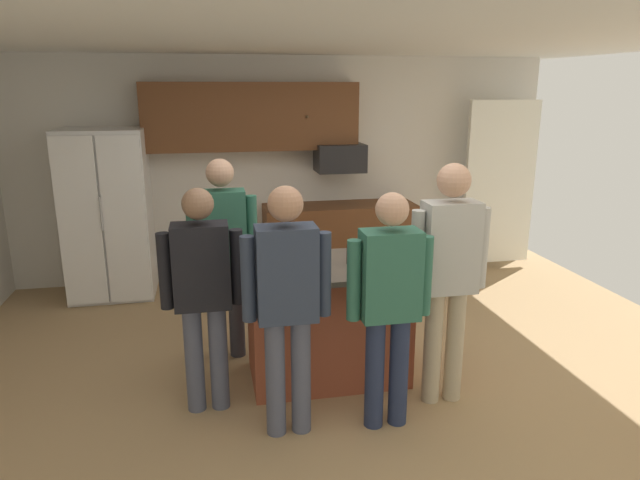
# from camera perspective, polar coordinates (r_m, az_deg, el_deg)

# --- Properties ---
(floor) EXTENTS (7.04, 7.04, 0.00)m
(floor) POSITION_cam_1_polar(r_m,az_deg,el_deg) (4.61, 1.70, -13.99)
(floor) COLOR tan
(floor) RESTS_ON ground
(ceiling) EXTENTS (7.04, 7.04, 0.00)m
(ceiling) POSITION_cam_1_polar(r_m,az_deg,el_deg) (4.04, 2.01, 20.17)
(ceiling) COLOR white
(back_wall) EXTENTS (6.40, 0.10, 2.60)m
(back_wall) POSITION_cam_1_polar(r_m,az_deg,el_deg) (6.85, -3.51, 7.20)
(back_wall) COLOR silver
(back_wall) RESTS_ON ground
(french_door_window_panel) EXTENTS (0.90, 0.06, 2.00)m
(french_door_window_panel) POSITION_cam_1_polar(r_m,az_deg,el_deg) (7.33, 17.66, 5.46)
(french_door_window_panel) COLOR white
(french_door_window_panel) RESTS_ON ground
(cabinet_run_upper) EXTENTS (2.40, 0.38, 0.75)m
(cabinet_run_upper) POSITION_cam_1_polar(r_m,az_deg,el_deg) (6.55, -6.90, 12.25)
(cabinet_run_upper) COLOR brown
(cabinet_run_lower) EXTENTS (1.80, 0.63, 0.90)m
(cabinet_run_lower) POSITION_cam_1_polar(r_m,az_deg,el_deg) (6.82, 1.98, -0.11)
(cabinet_run_lower) COLOR brown
(cabinet_run_lower) RESTS_ON ground
(refrigerator) EXTENTS (0.88, 0.76, 1.83)m
(refrigerator) POSITION_cam_1_polar(r_m,az_deg,el_deg) (6.53, -20.59, 2.42)
(refrigerator) COLOR white
(refrigerator) RESTS_ON ground
(microwave_over_range) EXTENTS (0.56, 0.40, 0.32)m
(microwave_over_range) POSITION_cam_1_polar(r_m,az_deg,el_deg) (6.65, 2.02, 8.28)
(microwave_over_range) COLOR black
(kitchen_island) EXTENTS (1.34, 0.83, 0.94)m
(kitchen_island) POSITION_cam_1_polar(r_m,az_deg,el_deg) (4.49, 0.76, -8.10)
(kitchen_island) COLOR #9E4C33
(kitchen_island) RESTS_ON ground
(person_elder_center) EXTENTS (0.57, 0.22, 1.68)m
(person_elder_center) POSITION_cam_1_polar(r_m,az_deg,el_deg) (3.60, -3.35, -5.72)
(person_elder_center) COLOR #4C5166
(person_elder_center) RESTS_ON ground
(person_guest_left) EXTENTS (0.57, 0.22, 1.61)m
(person_guest_left) POSITION_cam_1_polar(r_m,az_deg,el_deg) (3.96, -11.76, -4.69)
(person_guest_left) COLOR #4C5166
(person_guest_left) RESTS_ON ground
(person_guest_by_door) EXTENTS (0.57, 0.23, 1.76)m
(person_guest_by_door) POSITION_cam_1_polar(r_m,az_deg,el_deg) (4.06, 12.82, -2.79)
(person_guest_by_door) COLOR tan
(person_guest_by_door) RESTS_ON ground
(person_host_foreground) EXTENTS (0.57, 0.22, 1.70)m
(person_host_foreground) POSITION_cam_1_polar(r_m,az_deg,el_deg) (4.71, -9.73, -0.61)
(person_host_foreground) COLOR #383842
(person_host_foreground) RESTS_ON ground
(person_guest_right) EXTENTS (0.57, 0.22, 1.62)m
(person_guest_right) POSITION_cam_1_polar(r_m,az_deg,el_deg) (3.71, 6.99, -5.74)
(person_guest_right) COLOR #232D4C
(person_guest_right) RESTS_ON ground
(glass_short_whisky) EXTENTS (0.06, 0.06, 0.15)m
(glass_short_whisky) POSITION_cam_1_polar(r_m,az_deg,el_deg) (4.33, 3.11, -1.42)
(glass_short_whisky) COLOR black
(glass_short_whisky) RESTS_ON kitchen_island
(mug_ceramic_white) EXTENTS (0.12, 0.08, 0.10)m
(mug_ceramic_white) POSITION_cam_1_polar(r_m,az_deg,el_deg) (4.05, -5.23, -3.08)
(mug_ceramic_white) COLOR white
(mug_ceramic_white) RESTS_ON kitchen_island
(mug_blue_stoneware) EXTENTS (0.12, 0.08, 0.10)m
(mug_blue_stoneware) POSITION_cam_1_polar(r_m,az_deg,el_deg) (4.35, -0.82, -1.68)
(mug_blue_stoneware) COLOR #4C6B99
(mug_blue_stoneware) RESTS_ON kitchen_island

